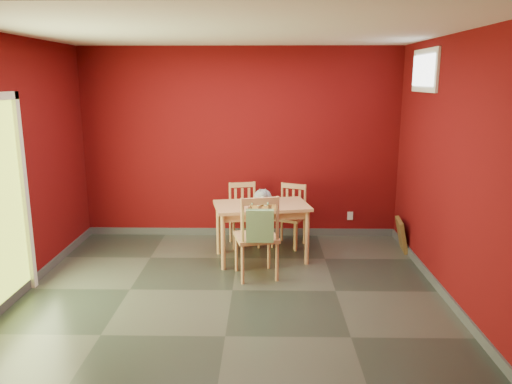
{
  "coord_description": "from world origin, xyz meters",
  "views": [
    {
      "loc": [
        0.35,
        -5.06,
        2.25
      ],
      "look_at": [
        0.25,
        0.45,
        1.0
      ],
      "focal_mm": 35.0,
      "sensor_mm": 36.0,
      "label": 1
    }
  ],
  "objects_px": {
    "cat": "(263,194)",
    "picture_frame": "(401,235)",
    "dining_table": "(262,211)",
    "chair_far_right": "(290,215)",
    "chair_near": "(257,236)",
    "tote_bag": "(260,226)",
    "chair_far_left": "(244,214)"
  },
  "relations": [
    {
      "from": "cat",
      "to": "picture_frame",
      "type": "xyz_separation_m",
      "value": [
        1.87,
        0.31,
        -0.63
      ]
    },
    {
      "from": "dining_table",
      "to": "chair_far_right",
      "type": "xyz_separation_m",
      "value": [
        0.39,
        0.57,
        -0.2
      ]
    },
    {
      "from": "dining_table",
      "to": "chair_near",
      "type": "height_order",
      "value": "chair_near"
    },
    {
      "from": "dining_table",
      "to": "chair_far_right",
      "type": "relative_size",
      "value": 1.49
    },
    {
      "from": "chair_far_right",
      "to": "cat",
      "type": "bearing_deg",
      "value": -127.15
    },
    {
      "from": "chair_near",
      "to": "dining_table",
      "type": "bearing_deg",
      "value": 85.72
    },
    {
      "from": "tote_bag",
      "to": "chair_far_right",
      "type": "bearing_deg",
      "value": 74.24
    },
    {
      "from": "tote_bag",
      "to": "picture_frame",
      "type": "distance_m",
      "value": 2.3
    },
    {
      "from": "tote_bag",
      "to": "chair_near",
      "type": "bearing_deg",
      "value": 98.63
    },
    {
      "from": "chair_far_left",
      "to": "chair_near",
      "type": "relative_size",
      "value": 0.86
    },
    {
      "from": "dining_table",
      "to": "cat",
      "type": "height_order",
      "value": "cat"
    },
    {
      "from": "chair_near",
      "to": "cat",
      "type": "distance_m",
      "value": 0.77
    },
    {
      "from": "dining_table",
      "to": "chair_near",
      "type": "xyz_separation_m",
      "value": [
        -0.05,
        -0.61,
        -0.13
      ]
    },
    {
      "from": "chair_near",
      "to": "chair_far_left",
      "type": "bearing_deg",
      "value": 99.55
    },
    {
      "from": "cat",
      "to": "picture_frame",
      "type": "bearing_deg",
      "value": -11.85
    },
    {
      "from": "dining_table",
      "to": "picture_frame",
      "type": "relative_size",
      "value": 2.92
    },
    {
      "from": "dining_table",
      "to": "chair_far_left",
      "type": "bearing_deg",
      "value": 112.77
    },
    {
      "from": "chair_far_right",
      "to": "cat",
      "type": "height_order",
      "value": "cat"
    },
    {
      "from": "chair_far_right",
      "to": "tote_bag",
      "type": "bearing_deg",
      "value": -105.76
    },
    {
      "from": "cat",
      "to": "picture_frame",
      "type": "distance_m",
      "value": 1.99
    },
    {
      "from": "chair_near",
      "to": "tote_bag",
      "type": "xyz_separation_m",
      "value": [
        0.03,
        -0.23,
        0.19
      ]
    },
    {
      "from": "chair_near",
      "to": "tote_bag",
      "type": "height_order",
      "value": "chair_near"
    },
    {
      "from": "dining_table",
      "to": "picture_frame",
      "type": "distance_m",
      "value": 1.96
    },
    {
      "from": "tote_bag",
      "to": "cat",
      "type": "relative_size",
      "value": 0.92
    },
    {
      "from": "dining_table",
      "to": "chair_near",
      "type": "relative_size",
      "value": 1.27
    },
    {
      "from": "chair_far_right",
      "to": "tote_bag",
      "type": "xyz_separation_m",
      "value": [
        -0.4,
        -1.41,
        0.26
      ]
    },
    {
      "from": "chair_far_right",
      "to": "tote_bag",
      "type": "height_order",
      "value": "tote_bag"
    },
    {
      "from": "dining_table",
      "to": "chair_far_right",
      "type": "distance_m",
      "value": 0.72
    },
    {
      "from": "dining_table",
      "to": "cat",
      "type": "distance_m",
      "value": 0.22
    },
    {
      "from": "chair_far_left",
      "to": "cat",
      "type": "height_order",
      "value": "cat"
    },
    {
      "from": "dining_table",
      "to": "chair_far_left",
      "type": "height_order",
      "value": "chair_far_left"
    },
    {
      "from": "dining_table",
      "to": "chair_far_left",
      "type": "relative_size",
      "value": 1.48
    }
  ]
}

